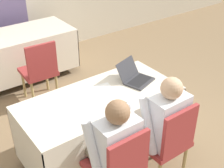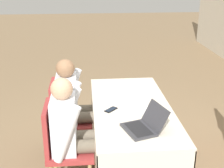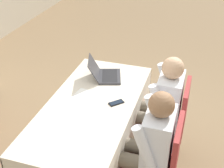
{
  "view_description": "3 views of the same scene",
  "coord_description": "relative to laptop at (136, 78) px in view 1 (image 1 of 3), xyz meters",
  "views": [
    {
      "loc": [
        -1.48,
        -2.22,
        2.5
      ],
      "look_at": [
        0.0,
        -0.2,
        1.0
      ],
      "focal_mm": 50.0,
      "sensor_mm": 36.0,
      "label": 1
    },
    {
      "loc": [
        2.89,
        -0.46,
        2.1
      ],
      "look_at": [
        0.0,
        -0.2,
        1.0
      ],
      "focal_mm": 50.0,
      "sensor_mm": 36.0,
      "label": 2
    },
    {
      "loc": [
        -2.19,
        -0.89,
        2.39
      ],
      "look_at": [
        0.0,
        -0.2,
        1.0
      ],
      "focal_mm": 50.0,
      "sensor_mm": 36.0,
      "label": 3
    }
  ],
  "objects": [
    {
      "name": "ground_plane",
      "position": [
        -0.5,
        -0.03,
        -0.79
      ],
      "size": [
        24.0,
        24.0,
        0.0
      ],
      "primitive_type": "plane",
      "color": "#846B4C"
    },
    {
      "name": "person_white_shirt",
      "position": [
        -0.2,
        -0.63,
        -0.12
      ],
      "size": [
        0.5,
        0.52,
        1.18
      ],
      "rotation": [
        0.0,
        0.0,
        3.14
      ],
      "color": "#665B4C",
      "rests_on": "ground_plane"
    },
    {
      "name": "person_checkered_shirt",
      "position": [
        -0.79,
        -0.63,
        -0.12
      ],
      "size": [
        0.5,
        0.52,
        1.18
      ],
      "rotation": [
        0.0,
        0.0,
        3.14
      ],
      "color": "#665B4C",
      "rests_on": "ground_plane"
    },
    {
      "name": "laptop",
      "position": [
        0.0,
        0.0,
        0.0
      ],
      "size": [
        0.4,
        0.41,
        0.21
      ],
      "rotation": [
        0.0,
        0.0,
        0.31
      ],
      "color": "#333338",
      "rests_on": "conference_table_near"
    },
    {
      "name": "chair_near_left",
      "position": [
        -0.79,
        -0.73,
        -0.28
      ],
      "size": [
        0.44,
        0.44,
        0.92
      ],
      "rotation": [
        0.0,
        0.0,
        3.14
      ],
      "color": "tan",
      "rests_on": "ground_plane"
    },
    {
      "name": "conference_table_near",
      "position": [
        -0.5,
        -0.03,
        -0.22
      ],
      "size": [
        1.69,
        0.79,
        0.75
      ],
      "color": "beige",
      "rests_on": "ground_plane"
    },
    {
      "name": "conference_table_far",
      "position": [
        -0.55,
        2.13,
        -0.22
      ],
      "size": [
        1.69,
        0.79,
        0.75
      ],
      "color": "beige",
      "rests_on": "ground_plane"
    },
    {
      "name": "cell_phone",
      "position": [
        -0.42,
        -0.25,
        -0.04
      ],
      "size": [
        0.14,
        0.14,
        0.01
      ],
      "rotation": [
        0.0,
        0.0,
        0.8
      ],
      "color": "black",
      "rests_on": "conference_table_near"
    },
    {
      "name": "paper_beside_laptop",
      "position": [
        -0.4,
        0.03,
        -0.04
      ],
      "size": [
        0.26,
        0.33,
        0.0
      ],
      "rotation": [
        0.0,
        0.0,
        -0.17
      ],
      "color": "white",
      "rests_on": "conference_table_near"
    },
    {
      "name": "chair_far_spare",
      "position": [
        -0.58,
        1.3,
        -0.28
      ],
      "size": [
        0.46,
        0.46,
        0.92
      ],
      "rotation": [
        0.0,
        0.0,
        3.1
      ],
      "color": "tan",
      "rests_on": "ground_plane"
    },
    {
      "name": "chair_near_right",
      "position": [
        -0.2,
        -0.73,
        -0.28
      ],
      "size": [
        0.44,
        0.44,
        0.92
      ],
      "rotation": [
        0.0,
        0.0,
        3.14
      ],
      "color": "tan",
      "rests_on": "ground_plane"
    }
  ]
}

